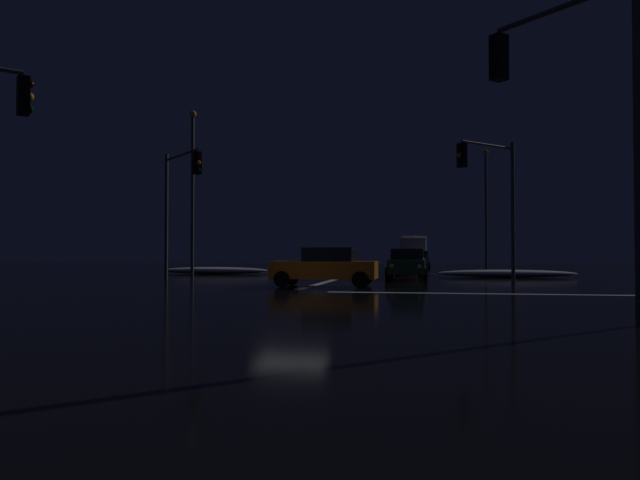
{
  "coord_description": "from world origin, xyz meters",
  "views": [
    {
      "loc": [
        4.73,
        -20.66,
        1.33
      ],
      "look_at": [
        -1.11,
        11.78,
        2.07
      ],
      "focal_mm": 34.02,
      "sensor_mm": 36.0,
      "label": 1
    }
  ],
  "objects": [
    {
      "name": "ground",
      "position": [
        0.0,
        0.0,
        -0.05
      ],
      "size": [
        120.0,
        120.0,
        0.1
      ],
      "primitive_type": "cube",
      "color": "black"
    },
    {
      "name": "stop_line_north",
      "position": [
        0.0,
        8.18,
        0.0
      ],
      "size": [
        0.35,
        14.0,
        0.01
      ],
      "color": "white",
      "rests_on": "ground"
    },
    {
      "name": "centre_line_ns",
      "position": [
        0.0,
        19.78,
        0.0
      ],
      "size": [
        22.0,
        0.15,
        0.01
      ],
      "color": "yellow",
      "rests_on": "ground"
    },
    {
      "name": "crosswalk_bar_east",
      "position": [
        8.28,
        0.0,
        0.0
      ],
      "size": [
        14.0,
        0.4,
        0.01
      ],
      "color": "white",
      "rests_on": "ground"
    },
    {
      "name": "snow_bank_left_curb",
      "position": [
        -8.98,
        16.87,
        0.22
      ],
      "size": [
        7.29,
        1.5,
        0.45
      ],
      "color": "white",
      "rests_on": "ground"
    },
    {
      "name": "snow_bank_right_curb",
      "position": [
        8.98,
        14.53,
        0.21
      ],
      "size": [
        7.58,
        1.5,
        0.42
      ],
      "color": "white",
      "rests_on": "ground"
    },
    {
      "name": "sedan_green",
      "position": [
        3.64,
        10.6,
        0.8
      ],
      "size": [
        2.02,
        4.33,
        1.57
      ],
      "color": "#14512D",
      "rests_on": "ground"
    },
    {
      "name": "sedan_red",
      "position": [
        3.35,
        15.89,
        0.8
      ],
      "size": [
        2.02,
        4.33,
        1.57
      ],
      "color": "maroon",
      "rests_on": "ground"
    },
    {
      "name": "sedan_silver",
      "position": [
        3.46,
        22.52,
        0.8
      ],
      "size": [
        2.02,
        4.33,
        1.57
      ],
      "color": "#B7B7BC",
      "rests_on": "ground"
    },
    {
      "name": "sedan_blue",
      "position": [
        3.36,
        27.75,
        0.8
      ],
      "size": [
        2.02,
        4.33,
        1.57
      ],
      "color": "navy",
      "rests_on": "ground"
    },
    {
      "name": "sedan_gray",
      "position": [
        3.83,
        33.71,
        0.8
      ],
      "size": [
        2.02,
        4.33,
        1.57
      ],
      "color": "slate",
      "rests_on": "ground"
    },
    {
      "name": "box_truck",
      "position": [
        3.26,
        40.64,
        1.71
      ],
      "size": [
        2.68,
        8.28,
        3.08
      ],
      "color": "beige",
      "rests_on": "ground"
    },
    {
      "name": "sedan_orange_crossing",
      "position": [
        0.61,
        3.5,
        0.8
      ],
      "size": [
        4.33,
        2.02,
        1.57
      ],
      "color": "#C66014",
      "rests_on": "ground"
    },
    {
      "name": "traffic_signal_se",
      "position": [
        7.66,
        -7.66,
        4.58
      ],
      "size": [
        2.57,
        2.57,
        6.76
      ],
      "color": "#4C4C51",
      "rests_on": "ground"
    },
    {
      "name": "traffic_signal_nw",
      "position": [
        -7.43,
        7.43,
        4.43
      ],
      "size": [
        3.06,
        3.06,
        6.45
      ],
      "color": "#4C4C51",
      "rests_on": "ground"
    },
    {
      "name": "traffic_signal_ne",
      "position": [
        7.57,
        7.57,
        4.44
      ],
      "size": [
        2.74,
        2.74,
        6.51
      ],
      "color": "#4C4C51",
      "rests_on": "ground"
    },
    {
      "name": "streetlamp_left_near",
      "position": [
        -9.28,
        13.78,
        5.69
      ],
      "size": [
        0.44,
        0.44,
        9.98
      ],
      "color": "#424247",
      "rests_on": "ground"
    },
    {
      "name": "streetlamp_right_far",
      "position": [
        9.28,
        29.78,
        5.58
      ],
      "size": [
        0.44,
        0.44,
        9.76
      ],
      "color": "#424247",
      "rests_on": "ground"
    }
  ]
}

